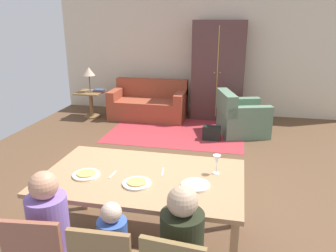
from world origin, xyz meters
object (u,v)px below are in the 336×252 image
object	(u,v)px
plate_near_woman	(195,185)
armchair	(240,117)
plate_near_child	(137,183)
table_lamp	(89,72)
handbag	(212,133)
armoire	(218,71)
book_upper	(99,90)
side_table	(91,101)
dining_table	(143,181)
wine_glass	(217,160)
book_lower	(99,91)
couch	(149,104)
person_man	(53,240)
plate_near_man	(86,175)

from	to	relation	value
plate_near_woman	armchair	distance (m)	3.73
plate_near_child	table_lamp	world-z (taller)	table_lamp
handbag	plate_near_child	bearing A→B (deg)	-96.63
armchair	armoire	size ratio (longest dim) A/B	0.51
book_upper	side_table	bearing A→B (deg)	-166.32
plate_near_woman	book_upper	world-z (taller)	plate_near_woman
dining_table	wine_glass	xyz separation A→B (m)	(0.66, 0.18, 0.20)
armoire	side_table	size ratio (longest dim) A/B	3.62
armoire	book_lower	size ratio (longest dim) A/B	9.55
armoire	couch	bearing A→B (deg)	-168.15
plate_near_child	side_table	world-z (taller)	plate_near_child
plate_near_woman	armoire	world-z (taller)	armoire
book_lower	person_man	bearing A→B (deg)	-70.54
dining_table	book_upper	size ratio (longest dim) A/B	8.32
wine_glass	book_upper	bearing A→B (deg)	126.45
plate_near_woman	couch	bearing A→B (deg)	110.49
plate_near_child	book_upper	world-z (taller)	plate_near_child
person_man	armchair	size ratio (longest dim) A/B	1.03
person_man	book_lower	size ratio (longest dim) A/B	5.04
table_lamp	handbag	world-z (taller)	table_lamp
wine_glass	person_man	xyz separation A→B (m)	(-1.17, -0.91, -0.38)
plate_near_man	book_upper	size ratio (longest dim) A/B	1.14
table_lamp	book_lower	bearing A→B (deg)	15.54
book_upper	handbag	size ratio (longest dim) A/B	0.69
wine_glass	book_lower	distance (m)	4.82
book_upper	armchair	bearing A→B (deg)	-8.57
couch	side_table	bearing A→B (deg)	-168.48
plate_near_man	handbag	xyz separation A→B (m)	(0.88, 3.22, -0.64)
plate_near_child	wine_glass	bearing A→B (deg)	28.63
person_man	handbag	distance (m)	3.95
plate_near_child	armchair	size ratio (longest dim) A/B	0.23
couch	book_upper	size ratio (longest dim) A/B	7.47
table_lamp	dining_table	bearing A→B (deg)	-59.13
person_man	armoire	world-z (taller)	armoire
plate_near_man	plate_near_woman	size ratio (longest dim) A/B	1.00
side_table	armoire	bearing A→B (deg)	11.70
armoire	book_lower	bearing A→B (deg)	-168.59
couch	book_upper	xyz separation A→B (m)	(-1.07, -0.21, 0.32)
plate_near_child	armoire	bearing A→B (deg)	85.69
plate_near_man	dining_table	bearing A→B (deg)	13.40
plate_near_man	armchair	size ratio (longest dim) A/B	0.23
side_table	handbag	distance (m)	2.92
dining_table	table_lamp	size ratio (longest dim) A/B	3.39
couch	armoire	distance (m)	1.69
plate_near_woman	side_table	world-z (taller)	plate_near_woman
armchair	table_lamp	xyz separation A→B (m)	(-3.27, 0.42, 0.69)
table_lamp	person_man	bearing A→B (deg)	-68.31
couch	armoire	xyz separation A→B (m)	(1.48, 0.31, 0.75)
couch	handbag	world-z (taller)	couch
book_lower	handbag	bearing A→B (deg)	-20.28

